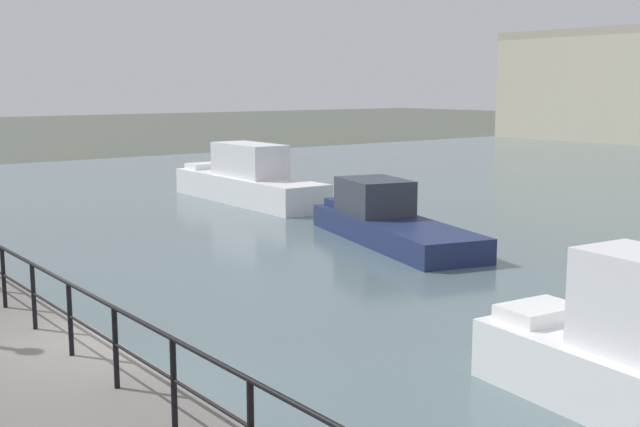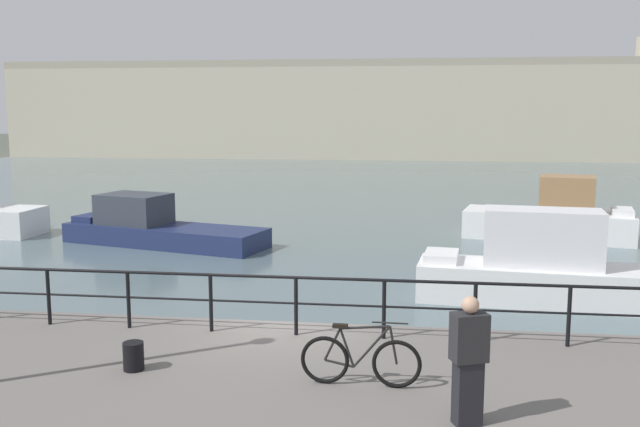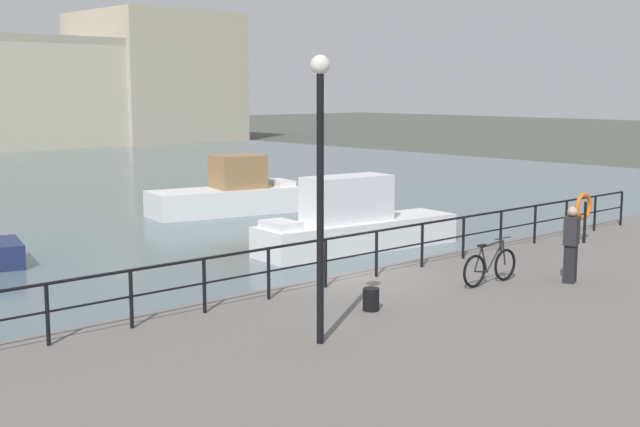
% 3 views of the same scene
% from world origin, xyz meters
% --- Properties ---
extents(ground_plane, '(240.00, 240.00, 0.00)m').
position_xyz_m(ground_plane, '(0.00, 0.00, 0.00)').
color(ground_plane, '#4C5147').
extents(moored_white_yacht, '(8.12, 4.23, 1.85)m').
position_xyz_m(moored_white_yacht, '(-7.19, 12.19, 0.64)').
color(moored_white_yacht, navy).
rests_on(moored_white_yacht, water_basin).
extents(moored_green_narrowboat, '(9.13, 2.45, 2.46)m').
position_xyz_m(moored_green_narrowboat, '(-17.04, 13.29, 0.90)').
color(moored_green_narrowboat, white).
rests_on(moored_green_narrowboat, water_basin).
extents(quay_railing, '(21.93, 0.07, 1.08)m').
position_xyz_m(quay_railing, '(0.35, -0.75, 1.78)').
color(quay_railing, black).
rests_on(quay_railing, quay_promenade).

